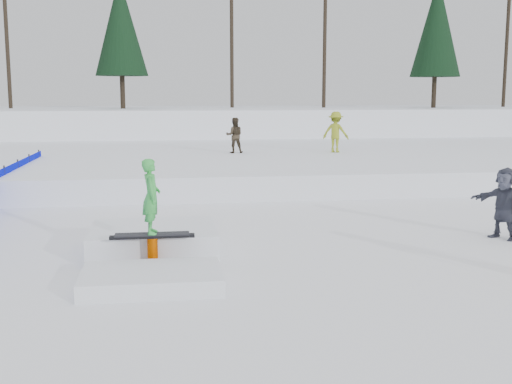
{
  "coord_description": "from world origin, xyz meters",
  "views": [
    {
      "loc": [
        -1.55,
        -12.25,
        3.31
      ],
      "look_at": [
        0.5,
        2.0,
        1.1
      ],
      "focal_mm": 45.0,
      "sensor_mm": 36.0,
      "label": 1
    }
  ],
  "objects": [
    {
      "name": "jib_rail_feature",
      "position": [
        -1.81,
        0.38,
        0.3
      ],
      "size": [
        2.6,
        4.4,
        2.11
      ],
      "color": "white",
      "rests_on": "ground"
    },
    {
      "name": "walker_ygreen",
      "position": [
        5.8,
        14.68,
        1.68
      ],
      "size": [
        1.31,
        1.14,
        1.75
      ],
      "primitive_type": "imported",
      "rotation": [
        0.0,
        0.0,
        2.61
      ],
      "color": "olive",
      "rests_on": "snow_midrise"
    },
    {
      "name": "treeline",
      "position": [
        6.18,
        28.28,
        7.45
      ],
      "size": [
        40.24,
        4.22,
        10.5
      ],
      "color": "black",
      "rests_on": "snow_berm"
    },
    {
      "name": "snow_midrise",
      "position": [
        0.0,
        16.0,
        0.4
      ],
      "size": [
        50.0,
        18.0,
        0.8
      ],
      "primitive_type": "cube",
      "color": "white",
      "rests_on": "ground"
    },
    {
      "name": "spectator_dark",
      "position": [
        6.14,
        1.25,
        0.83
      ],
      "size": [
        1.21,
        1.57,
        1.65
      ],
      "primitive_type": "imported",
      "rotation": [
        0.0,
        0.0,
        -1.03
      ],
      "color": "#3A3D4E",
      "rests_on": "ground"
    },
    {
      "name": "snow_berm",
      "position": [
        0.0,
        30.0,
        1.2
      ],
      "size": [
        60.0,
        14.0,
        2.4
      ],
      "primitive_type": "cube",
      "color": "white",
      "rests_on": "ground"
    },
    {
      "name": "ground",
      "position": [
        0.0,
        0.0,
        0.0
      ],
      "size": [
        120.0,
        120.0,
        0.0
      ],
      "primitive_type": "plane",
      "color": "white"
    },
    {
      "name": "walker_olive",
      "position": [
        1.44,
        14.97,
        1.55
      ],
      "size": [
        0.77,
        0.62,
        1.51
      ],
      "primitive_type": "imported",
      "rotation": [
        0.0,
        0.0,
        3.07
      ],
      "color": "#332A1D",
      "rests_on": "snow_midrise"
    }
  ]
}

